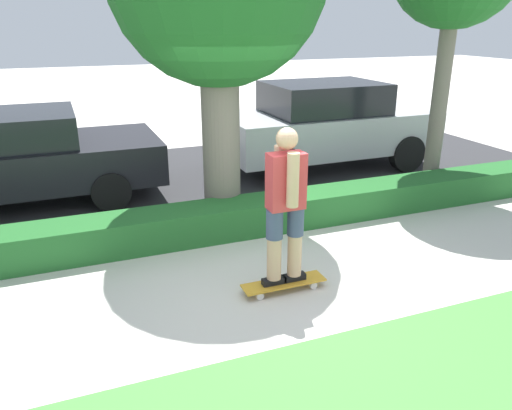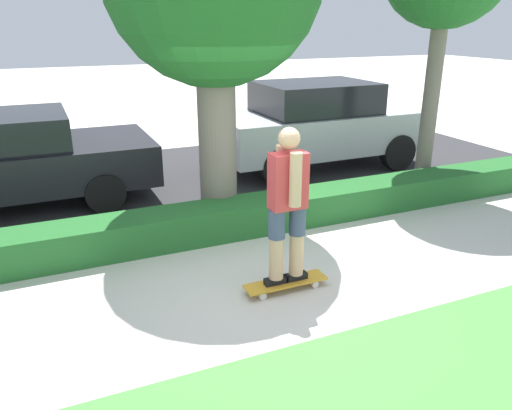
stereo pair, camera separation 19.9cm
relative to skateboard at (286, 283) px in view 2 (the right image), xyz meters
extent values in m
plane|color=beige|center=(-0.11, 0.07, -0.08)|extent=(60.00, 60.00, 0.00)
cube|color=#2D2D30|center=(-0.11, 4.27, -0.08)|extent=(14.72, 5.00, 0.01)
cube|color=#236028|center=(-0.11, 1.67, 0.14)|extent=(14.72, 0.60, 0.45)
cube|color=gold|center=(0.00, 0.00, 0.01)|extent=(0.93, 0.24, 0.02)
cylinder|color=silver|center=(0.32, -0.09, -0.04)|extent=(0.08, 0.04, 0.08)
cylinder|color=silver|center=(0.32, 0.09, -0.04)|extent=(0.08, 0.04, 0.08)
cylinder|color=silver|center=(-0.32, -0.09, -0.04)|extent=(0.08, 0.04, 0.08)
cylinder|color=silver|center=(-0.32, 0.09, -0.04)|extent=(0.08, 0.04, 0.08)
cube|color=black|center=(-0.12, 0.00, 0.05)|extent=(0.26, 0.09, 0.07)
cylinder|color=tan|center=(-0.12, 0.00, 0.48)|extent=(0.15, 0.15, 0.79)
cylinder|color=#3D4766|center=(-0.12, 0.00, 0.72)|extent=(0.18, 0.18, 0.32)
cube|color=black|center=(0.12, 0.00, 0.05)|extent=(0.26, 0.09, 0.07)
cylinder|color=tan|center=(0.12, 0.00, 0.48)|extent=(0.15, 0.15, 0.79)
cylinder|color=#3D4766|center=(0.12, 0.00, 0.72)|extent=(0.18, 0.18, 0.32)
cube|color=#C6383D|center=(0.00, 0.00, 1.17)|extent=(0.38, 0.21, 0.58)
cylinder|color=tan|center=(0.00, -0.16, 1.23)|extent=(0.12, 0.12, 0.55)
cylinder|color=tan|center=(0.00, 0.16, 1.23)|extent=(0.12, 0.12, 0.55)
sphere|color=tan|center=(0.00, 0.00, 1.61)|extent=(0.22, 0.22, 0.22)
cylinder|color=#70665B|center=(-0.01, 2.13, 1.20)|extent=(0.52, 0.52, 2.55)
cylinder|color=#70665B|center=(3.75, 2.20, 1.46)|extent=(0.26, 0.26, 3.08)
cylinder|color=black|center=(-1.46, 3.24, 0.22)|extent=(0.61, 0.24, 0.61)
cylinder|color=black|center=(-1.46, 5.05, 0.22)|extent=(0.61, 0.24, 0.61)
cube|color=#B7B7BC|center=(2.83, 4.17, 0.64)|extent=(4.16, 1.87, 0.74)
cube|color=black|center=(2.70, 4.17, 1.30)|extent=(2.17, 1.64, 0.57)
cylinder|color=black|center=(4.11, 3.32, 0.27)|extent=(0.70, 0.22, 0.70)
cylinder|color=black|center=(4.11, 5.02, 0.27)|extent=(0.70, 0.22, 0.70)
cylinder|color=black|center=(1.54, 3.32, 0.27)|extent=(0.70, 0.22, 0.70)
cylinder|color=black|center=(1.54, 5.02, 0.27)|extent=(0.70, 0.22, 0.70)
camera|label=1|loc=(-2.03, -4.35, 2.70)|focal=35.00mm
camera|label=2|loc=(-2.21, -4.28, 2.70)|focal=35.00mm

